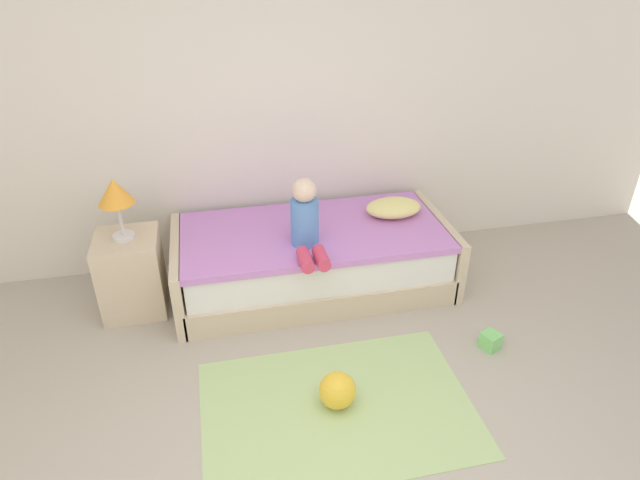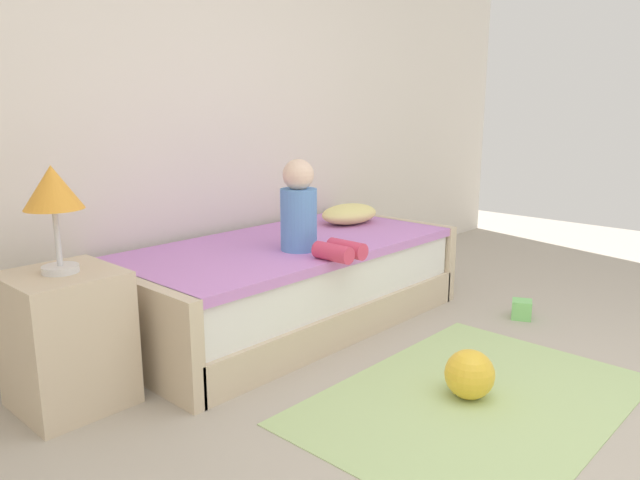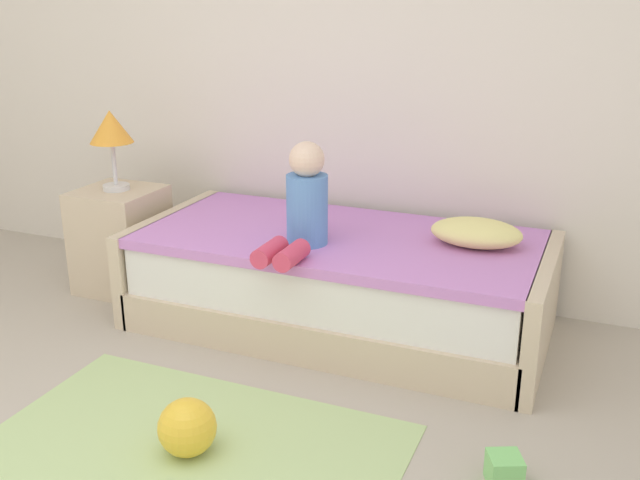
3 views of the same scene
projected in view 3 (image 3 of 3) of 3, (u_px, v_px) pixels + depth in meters
name	position (u px, v px, depth m)	size (l,w,h in m)	color
wall_rear	(333.00, 33.00, 3.97)	(7.20, 0.10, 2.90)	silver
bed	(339.00, 281.00, 3.73)	(2.11, 1.00, 0.50)	beige
nightstand	(121.00, 240.00, 4.20)	(0.44, 0.44, 0.60)	beige
table_lamp	(111.00, 131.00, 3.99)	(0.24, 0.24, 0.45)	silver
child_figure	(303.00, 205.00, 3.42)	(0.20, 0.51, 0.50)	#598CD1
pillow	(476.00, 233.00, 3.48)	(0.44, 0.30, 0.13)	#F2E58C
toy_ball	(187.00, 427.00, 2.71)	(0.22, 0.22, 0.22)	yellow
area_rug	(183.00, 456.00, 2.72)	(1.60, 1.10, 0.01)	#B2D189
toy_block	(504.00, 470.00, 2.56)	(0.12, 0.12, 0.12)	#7FD872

